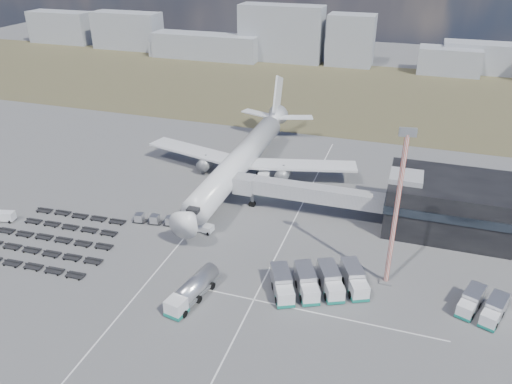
% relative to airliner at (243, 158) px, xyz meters
% --- Properties ---
extents(ground, '(420.00, 420.00, 0.00)m').
position_rel_airliner_xyz_m(ground, '(0.00, -32.38, -5.29)').
color(ground, '#565659').
rests_on(ground, ground).
extents(grass_strip, '(420.00, 90.00, 0.01)m').
position_rel_airliner_xyz_m(grass_strip, '(0.00, 77.62, -5.29)').
color(grass_strip, brown).
rests_on(grass_strip, ground).
extents(lane_markings, '(47.12, 110.00, 0.01)m').
position_rel_airliner_xyz_m(lane_markings, '(9.77, -29.38, -5.29)').
color(lane_markings, silver).
rests_on(lane_markings, ground).
extents(terminal, '(30.40, 16.40, 11.00)m').
position_rel_airliner_xyz_m(terminal, '(47.77, -8.41, -0.04)').
color(terminal, black).
rests_on(terminal, ground).
extents(jet_bridge, '(30.30, 3.80, 7.05)m').
position_rel_airliner_xyz_m(jet_bridge, '(15.90, -11.95, -0.24)').
color(jet_bridge, '#939399').
rests_on(jet_bridge, ground).
extents(airliner, '(51.59, 64.53, 17.62)m').
position_rel_airliner_xyz_m(airliner, '(0.00, 0.00, 0.00)').
color(airliner, silver).
rests_on(airliner, ground).
extents(skyline, '(299.68, 23.28, 23.65)m').
position_rel_airliner_xyz_m(skyline, '(-17.59, 120.09, 2.42)').
color(skyline, '#90949D').
rests_on(skyline, ground).
extents(fuel_tanker, '(4.78, 11.36, 3.57)m').
position_rel_airliner_xyz_m(fuel_tanker, '(6.93, -43.22, -3.51)').
color(fuel_tanker, silver).
rests_on(fuel_tanker, ground).
extents(pushback_tug, '(3.54, 2.22, 1.51)m').
position_rel_airliner_xyz_m(pushback_tug, '(0.79, -24.38, -4.54)').
color(pushback_tug, silver).
rests_on(pushback_tug, ground).
extents(utility_van, '(4.08, 2.52, 2.07)m').
position_rel_airliner_xyz_m(utility_van, '(-38.33, -32.92, -4.26)').
color(utility_van, silver).
rests_on(utility_van, ground).
extents(catering_truck, '(3.61, 6.69, 2.92)m').
position_rel_airliner_xyz_m(catering_truck, '(5.89, -3.48, -3.80)').
color(catering_truck, silver).
rests_on(catering_truck, ground).
extents(service_trucks_near, '(16.39, 13.25, 3.20)m').
position_rel_airliner_xyz_m(service_trucks_near, '(25.01, -34.96, -3.55)').
color(service_trucks_near, silver).
rests_on(service_trucks_near, ground).
extents(service_trucks_far, '(7.74, 8.40, 2.75)m').
position_rel_airliner_xyz_m(service_trucks_far, '(49.35, -32.75, -3.80)').
color(service_trucks_far, silver).
rests_on(service_trucks_far, ground).
extents(uld_row, '(12.27, 3.19, 1.69)m').
position_rel_airliner_xyz_m(uld_row, '(-8.07, -24.44, -4.28)').
color(uld_row, black).
rests_on(uld_row, ground).
extents(baggage_dollies, '(25.39, 20.06, 0.75)m').
position_rel_airliner_xyz_m(baggage_dollies, '(-24.80, -36.09, -4.92)').
color(baggage_dollies, black).
rests_on(baggage_dollies, ground).
extents(floodlight_mast, '(2.53, 2.06, 26.64)m').
position_rel_airliner_xyz_m(floodlight_mast, '(35.13, -29.38, 8.06)').
color(floodlight_mast, red).
rests_on(floodlight_mast, ground).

